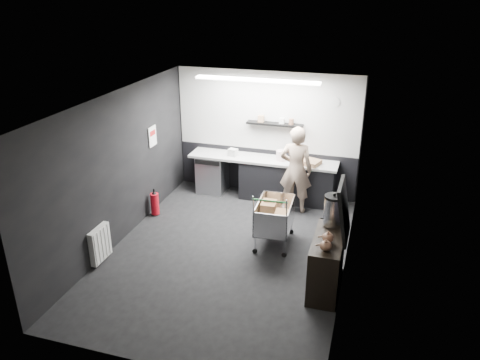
% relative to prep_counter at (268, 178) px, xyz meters
% --- Properties ---
extents(floor, '(5.50, 5.50, 0.00)m').
position_rel_prep_counter_xyz_m(floor, '(-0.14, -2.42, -0.46)').
color(floor, black).
rests_on(floor, ground).
extents(ceiling, '(5.50, 5.50, 0.00)m').
position_rel_prep_counter_xyz_m(ceiling, '(-0.14, -2.42, 2.24)').
color(ceiling, silver).
rests_on(ceiling, wall_back).
extents(wall_back, '(5.50, 0.00, 5.50)m').
position_rel_prep_counter_xyz_m(wall_back, '(-0.14, 0.33, 0.89)').
color(wall_back, black).
rests_on(wall_back, floor).
extents(wall_front, '(5.50, 0.00, 5.50)m').
position_rel_prep_counter_xyz_m(wall_front, '(-0.14, -5.17, 0.89)').
color(wall_front, black).
rests_on(wall_front, floor).
extents(wall_left, '(0.00, 5.50, 5.50)m').
position_rel_prep_counter_xyz_m(wall_left, '(-2.14, -2.42, 0.89)').
color(wall_left, black).
rests_on(wall_left, floor).
extents(wall_right, '(0.00, 5.50, 5.50)m').
position_rel_prep_counter_xyz_m(wall_right, '(1.86, -2.42, 0.89)').
color(wall_right, black).
rests_on(wall_right, floor).
extents(kitchen_wall_panel, '(3.95, 0.02, 1.70)m').
position_rel_prep_counter_xyz_m(kitchen_wall_panel, '(-0.14, 0.31, 1.39)').
color(kitchen_wall_panel, beige).
rests_on(kitchen_wall_panel, wall_back).
extents(dado_panel, '(3.95, 0.02, 1.00)m').
position_rel_prep_counter_xyz_m(dado_panel, '(-0.14, 0.31, 0.04)').
color(dado_panel, black).
rests_on(dado_panel, wall_back).
extents(floating_shelf, '(1.20, 0.22, 0.04)m').
position_rel_prep_counter_xyz_m(floating_shelf, '(0.06, 0.20, 1.16)').
color(floating_shelf, black).
rests_on(floating_shelf, wall_back).
extents(wall_clock, '(0.20, 0.03, 0.20)m').
position_rel_prep_counter_xyz_m(wall_clock, '(1.26, 0.30, 1.69)').
color(wall_clock, silver).
rests_on(wall_clock, wall_back).
extents(poster, '(0.02, 0.30, 0.40)m').
position_rel_prep_counter_xyz_m(poster, '(-2.12, -1.12, 1.09)').
color(poster, white).
rests_on(poster, wall_left).
extents(poster_red_band, '(0.02, 0.22, 0.10)m').
position_rel_prep_counter_xyz_m(poster_red_band, '(-2.11, -1.12, 1.16)').
color(poster_red_band, red).
rests_on(poster_red_band, poster).
extents(radiator, '(0.10, 0.50, 0.60)m').
position_rel_prep_counter_xyz_m(radiator, '(-2.08, -3.32, -0.11)').
color(radiator, silver).
rests_on(radiator, wall_left).
extents(ceiling_strip, '(2.40, 0.20, 0.04)m').
position_rel_prep_counter_xyz_m(ceiling_strip, '(-0.14, -0.57, 2.21)').
color(ceiling_strip, white).
rests_on(ceiling_strip, ceiling).
extents(prep_counter, '(3.20, 0.61, 0.90)m').
position_rel_prep_counter_xyz_m(prep_counter, '(0.00, 0.00, 0.00)').
color(prep_counter, black).
rests_on(prep_counter, floor).
extents(person, '(0.67, 0.44, 1.80)m').
position_rel_prep_counter_xyz_m(person, '(0.67, -0.45, 0.44)').
color(person, beige).
rests_on(person, floor).
extents(shopping_cart, '(0.63, 1.01, 1.10)m').
position_rel_prep_counter_xyz_m(shopping_cart, '(0.56, -1.87, 0.07)').
color(shopping_cart, silver).
rests_on(shopping_cart, floor).
extents(sideboard, '(0.50, 1.17, 1.76)m').
position_rel_prep_counter_xyz_m(sideboard, '(1.64, -2.90, 0.10)').
color(sideboard, black).
rests_on(sideboard, floor).
extents(fire_extinguisher, '(0.17, 0.17, 0.55)m').
position_rel_prep_counter_xyz_m(fire_extinguisher, '(-1.99, -1.48, -0.19)').
color(fire_extinguisher, red).
rests_on(fire_extinguisher, floor).
extents(cardboard_box, '(0.54, 0.48, 0.09)m').
position_rel_prep_counter_xyz_m(cardboard_box, '(0.86, -0.05, 0.49)').
color(cardboard_box, '#997351').
rests_on(cardboard_box, prep_counter).
extents(pink_tub, '(0.22, 0.22, 0.22)m').
position_rel_prep_counter_xyz_m(pink_tub, '(0.27, 0.00, 0.55)').
color(pink_tub, silver).
rests_on(pink_tub, prep_counter).
extents(white_container, '(0.21, 0.18, 0.16)m').
position_rel_prep_counter_xyz_m(white_container, '(-0.78, -0.05, 0.52)').
color(white_container, silver).
rests_on(white_container, prep_counter).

